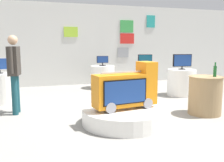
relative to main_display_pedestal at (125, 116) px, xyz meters
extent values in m
plane|color=gray|center=(0.32, 0.51, -0.14)|extent=(30.00, 30.00, 0.00)
cube|color=silver|center=(0.32, 4.81, 1.29)|extent=(12.50, 0.10, 2.87)
cube|color=red|center=(1.89, 4.74, 1.52)|extent=(0.55, 0.02, 0.38)
cube|color=#9ECC33|center=(-0.23, 4.74, 1.74)|extent=(0.49, 0.02, 0.35)
cube|color=gray|center=(1.73, 4.74, 1.00)|extent=(0.44, 0.02, 0.36)
cube|color=green|center=(1.87, 4.74, 1.97)|extent=(0.52, 0.02, 0.45)
cube|color=teal|center=(2.86, 4.74, 2.18)|extent=(0.35, 0.02, 0.46)
cylinder|color=white|center=(0.00, 0.00, 0.00)|extent=(1.59, 1.59, 0.28)
cylinder|color=gray|center=(-0.38, -0.05, 0.24)|extent=(0.25, 0.44, 0.19)
cylinder|color=gray|center=(0.38, 0.05, 0.24)|extent=(0.25, 0.44, 0.19)
cube|color=orange|center=(0.00, 0.00, 0.50)|extent=(1.23, 0.53, 0.59)
cube|color=orange|center=(0.46, 0.07, 0.90)|extent=(0.31, 0.40, 0.21)
cube|color=black|center=(-0.07, -0.20, 0.50)|extent=(0.85, 0.13, 0.44)
cube|color=navy|center=(-0.07, -0.20, 0.50)|extent=(0.81, 0.13, 0.40)
cube|color=#B2B2B7|center=(0.00, 0.00, 0.82)|extent=(0.95, 0.16, 0.02)
cylinder|color=white|center=(-2.36, 2.49, 0.23)|extent=(0.72, 0.72, 0.75)
cylinder|color=black|center=(-2.36, 2.49, 0.62)|extent=(0.17, 0.17, 0.02)
cylinder|color=black|center=(-2.36, 2.49, 0.66)|extent=(0.04, 0.04, 0.07)
cylinder|color=white|center=(2.48, 1.94, 0.23)|extent=(0.80, 0.80, 0.75)
cylinder|color=black|center=(2.48, 1.94, 0.62)|extent=(0.21, 0.21, 0.02)
cylinder|color=black|center=(2.48, 1.94, 0.66)|extent=(0.04, 0.04, 0.06)
cube|color=black|center=(2.48, 1.94, 0.87)|extent=(0.56, 0.11, 0.35)
cube|color=navy|center=(2.48, 1.92, 0.87)|extent=(0.51, 0.08, 0.32)
cylinder|color=white|center=(0.65, 3.80, 0.23)|extent=(0.80, 0.80, 0.75)
cylinder|color=black|center=(0.65, 3.80, 0.62)|extent=(0.22, 0.22, 0.02)
cylinder|color=black|center=(0.65, 3.80, 0.66)|extent=(0.04, 0.04, 0.07)
cube|color=black|center=(0.65, 3.80, 0.82)|extent=(0.39, 0.09, 0.23)
cube|color=navy|center=(0.65, 3.78, 0.82)|extent=(0.35, 0.06, 0.21)
cylinder|color=white|center=(2.04, 3.47, 0.23)|extent=(0.64, 0.64, 0.75)
cylinder|color=black|center=(2.04, 3.47, 0.62)|extent=(0.20, 0.20, 0.02)
cylinder|color=black|center=(2.04, 3.47, 0.66)|extent=(0.04, 0.04, 0.06)
cube|color=black|center=(2.04, 3.47, 0.83)|extent=(0.48, 0.13, 0.29)
cube|color=navy|center=(2.04, 3.45, 0.83)|extent=(0.44, 0.10, 0.26)
cylinder|color=#9E7F56|center=(1.83, 0.07, 0.26)|extent=(0.67, 0.67, 0.81)
cylinder|color=#9E7F56|center=(1.83, 0.07, 0.66)|extent=(0.70, 0.70, 0.02)
cylinder|color=#195926|center=(1.95, -0.04, 0.77)|extent=(0.07, 0.07, 0.22)
cylinder|color=#195926|center=(1.95, -0.04, 0.92)|extent=(0.03, 0.03, 0.08)
cylinder|color=#194751|center=(-1.98, 1.24, 0.27)|extent=(0.12, 0.12, 0.82)
cylinder|color=#194751|center=(-1.94, 1.44, 0.27)|extent=(0.12, 0.12, 0.82)
cube|color=#38332D|center=(-1.96, 1.34, 0.98)|extent=(0.26, 0.41, 0.60)
sphere|color=tan|center=(-1.96, 1.34, 1.41)|extent=(0.20, 0.20, 0.20)
cylinder|color=#38332D|center=(-2.00, 1.10, 1.01)|extent=(0.08, 0.08, 0.54)
cylinder|color=#38332D|center=(-1.92, 1.58, 1.01)|extent=(0.08, 0.08, 0.54)
camera|label=1|loc=(-1.64, -4.28, 1.34)|focal=40.55mm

